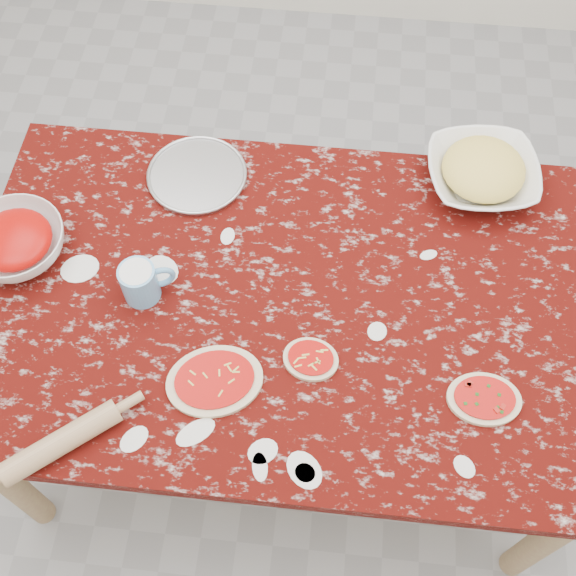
# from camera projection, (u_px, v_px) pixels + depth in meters

# --- Properties ---
(ground) EXTENTS (4.00, 4.00, 0.00)m
(ground) POSITION_uv_depth(u_px,v_px,m) (288.00, 409.00, 2.44)
(ground) COLOR gray
(worktable) EXTENTS (1.60, 1.00, 0.75)m
(worktable) POSITION_uv_depth(u_px,v_px,m) (288.00, 314.00, 1.87)
(worktable) COLOR #3C0704
(worktable) RESTS_ON ground
(pizza_tray) EXTENTS (0.33, 0.33, 0.01)m
(pizza_tray) POSITION_uv_depth(u_px,v_px,m) (197.00, 176.00, 1.98)
(pizza_tray) COLOR #B2B2B7
(pizza_tray) RESTS_ON worktable
(sauce_bowl) EXTENTS (0.30, 0.30, 0.08)m
(sauce_bowl) POSITION_uv_depth(u_px,v_px,m) (16.00, 243.00, 1.83)
(sauce_bowl) COLOR white
(sauce_bowl) RESTS_ON worktable
(cheese_bowl) EXTENTS (0.33, 0.33, 0.07)m
(cheese_bowl) POSITION_uv_depth(u_px,v_px,m) (482.00, 174.00, 1.95)
(cheese_bowl) COLOR white
(cheese_bowl) RESTS_ON worktable
(flour_mug) EXTENTS (0.13, 0.09, 0.11)m
(flour_mug) POSITION_uv_depth(u_px,v_px,m) (141.00, 282.00, 1.75)
(flour_mug) COLOR #67ABE1
(flour_mug) RESTS_ON worktable
(pizza_left) EXTENTS (0.27, 0.24, 0.02)m
(pizza_left) POSITION_uv_depth(u_px,v_px,m) (215.00, 381.00, 1.67)
(pizza_left) COLOR beige
(pizza_left) RESTS_ON worktable
(pizza_mid) EXTENTS (0.15, 0.13, 0.02)m
(pizza_mid) POSITION_uv_depth(u_px,v_px,m) (311.00, 359.00, 1.70)
(pizza_mid) COLOR beige
(pizza_mid) RESTS_ON worktable
(pizza_right) EXTENTS (0.17, 0.13, 0.02)m
(pizza_right) POSITION_uv_depth(u_px,v_px,m) (484.00, 399.00, 1.65)
(pizza_right) COLOR beige
(pizza_right) RESTS_ON worktable
(rolling_pin) EXTENTS (0.25, 0.22, 0.05)m
(rolling_pin) POSITION_uv_depth(u_px,v_px,m) (61.00, 442.00, 1.58)
(rolling_pin) COLOR tan
(rolling_pin) RESTS_ON worktable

